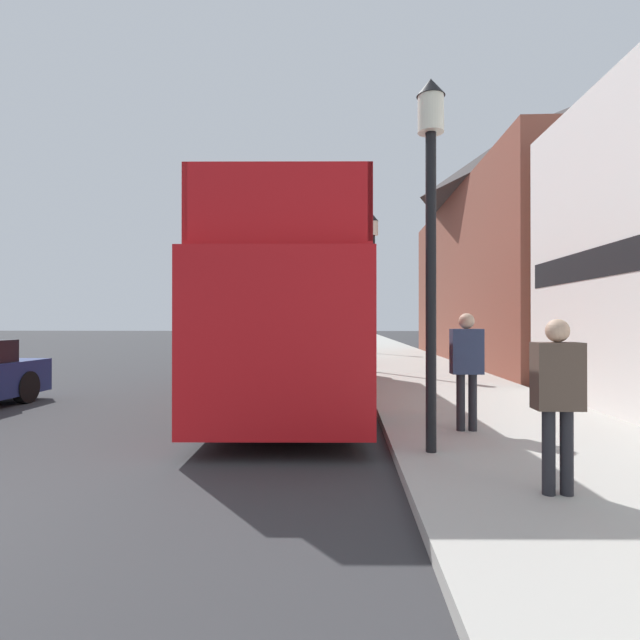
% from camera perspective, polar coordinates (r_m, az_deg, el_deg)
% --- Properties ---
extents(ground_plane, '(144.00, 144.00, 0.00)m').
position_cam_1_polar(ground_plane, '(24.60, -7.41, -4.27)').
color(ground_plane, '#333335').
extents(sidewalk, '(3.91, 108.00, 0.14)m').
position_cam_1_polar(sidewalk, '(21.39, 9.53, -4.69)').
color(sidewalk, '#ADAAA3').
rests_on(sidewalk, ground_plane).
extents(brick_terrace_rear, '(6.00, 16.88, 9.98)m').
position_cam_1_polar(brick_terrace_rear, '(22.89, 21.99, 7.96)').
color(brick_terrace_rear, brown).
rests_on(brick_terrace_rear, ground_plane).
extents(tour_bus, '(2.89, 10.25, 3.83)m').
position_cam_1_polar(tour_bus, '(11.26, -2.72, -0.22)').
color(tour_bus, red).
rests_on(tour_bus, ground_plane).
extents(parked_car_ahead_of_bus, '(2.05, 4.34, 1.47)m').
position_cam_1_polar(parked_car_ahead_of_bus, '(19.59, 1.01, -3.30)').
color(parked_car_ahead_of_bus, maroon).
rests_on(parked_car_ahead_of_bus, ground_plane).
extents(pedestrian_nearest, '(0.43, 0.23, 1.63)m').
position_cam_1_polar(pedestrian_nearest, '(5.15, 25.51, -7.11)').
color(pedestrian_nearest, '#232328').
rests_on(pedestrian_nearest, sidewalk).
extents(pedestrian_second, '(0.45, 0.25, 1.73)m').
position_cam_1_polar(pedestrian_second, '(7.66, 16.41, -4.40)').
color(pedestrian_second, '#232328').
rests_on(pedestrian_second, sidewalk).
extents(lamp_post_nearest, '(0.35, 0.35, 4.60)m').
position_cam_1_polar(lamp_post_nearest, '(6.48, 12.55, 13.93)').
color(lamp_post_nearest, black).
rests_on(lamp_post_nearest, sidewalk).
extents(lamp_post_second, '(0.35, 0.35, 5.05)m').
position_cam_1_polar(lamp_post_second, '(16.17, 6.08, 6.36)').
color(lamp_post_second, black).
rests_on(lamp_post_second, sidewalk).
extents(lamp_post_third, '(0.35, 0.35, 4.35)m').
position_cam_1_polar(lamp_post_third, '(25.94, 5.36, 2.93)').
color(lamp_post_third, black).
rests_on(lamp_post_third, sidewalk).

